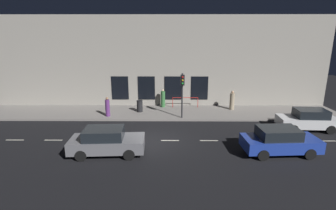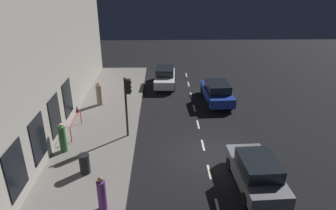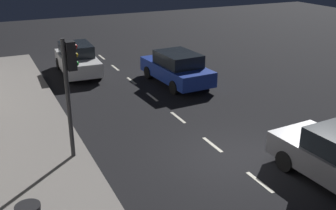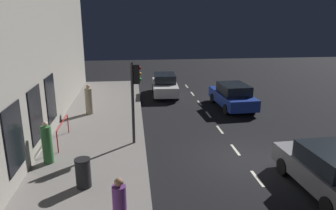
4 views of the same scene
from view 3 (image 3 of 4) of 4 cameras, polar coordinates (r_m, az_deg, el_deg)
name	(u,v)px [view 3 (image 3 of 4)]	position (r m, az deg, el deg)	size (l,w,h in m)	color
ground_plane	(229,158)	(13.08, 8.61, -7.38)	(60.00, 60.00, 0.00)	black
sidewalk	(24,206)	(11.25, -19.78, -13.31)	(4.50, 32.00, 0.15)	gray
lane_centre_line	(212,145)	(13.81, 6.32, -5.59)	(0.12, 27.20, 0.01)	beige
traffic_light	(70,76)	(12.11, -13.74, 4.03)	(0.48, 0.32, 3.72)	#2D2D30
parked_car_0	(77,59)	(21.75, -12.76, 6.35)	(1.96, 4.22, 1.58)	silver
parked_car_1	(177,68)	(19.62, 1.24, 5.27)	(2.13, 4.43, 1.58)	#1E389E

